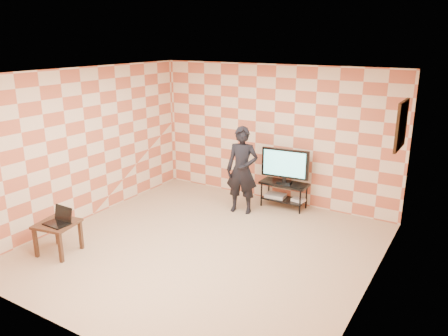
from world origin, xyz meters
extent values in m
plane|color=tan|center=(0.00, 0.00, 0.00)|extent=(5.00, 5.00, 0.00)
cube|color=beige|center=(0.00, 2.50, 1.35)|extent=(5.00, 0.02, 2.70)
cube|color=beige|center=(0.00, -2.50, 1.35)|extent=(5.00, 0.02, 2.70)
cube|color=beige|center=(-2.50, 0.00, 1.35)|extent=(0.02, 5.00, 2.70)
cube|color=beige|center=(2.50, 0.00, 1.35)|extent=(0.02, 5.00, 2.70)
cube|color=white|center=(0.00, 0.00, 2.70)|extent=(5.00, 5.00, 0.02)
cube|color=black|center=(2.47, 1.55, 1.95)|extent=(0.04, 0.72, 0.72)
cube|color=black|center=(2.47, 1.55, 1.95)|extent=(0.04, 0.03, 0.68)
cube|color=black|center=(2.47, 1.55, 1.95)|extent=(0.04, 0.68, 0.03)
cube|color=black|center=(0.38, 2.20, 0.48)|extent=(0.91, 0.41, 0.04)
cube|color=black|center=(0.38, 2.20, 0.16)|extent=(0.82, 0.36, 0.03)
cylinder|color=black|center=(-0.02, 2.04, 0.25)|extent=(0.03, 0.03, 0.50)
cylinder|color=black|center=(-0.02, 2.37, 0.25)|extent=(0.03, 0.03, 0.50)
cylinder|color=black|center=(0.78, 2.04, 0.25)|extent=(0.03, 0.03, 0.50)
cylinder|color=black|center=(0.78, 2.37, 0.25)|extent=(0.03, 0.03, 0.50)
cube|color=black|center=(0.38, 2.20, 0.51)|extent=(0.29, 0.20, 0.03)
cube|color=black|center=(0.38, 2.20, 0.57)|extent=(0.07, 0.05, 0.08)
cube|color=black|center=(0.38, 2.20, 0.89)|extent=(0.92, 0.15, 0.56)
cube|color=#54B8B4|center=(0.38, 2.17, 0.89)|extent=(0.82, 0.09, 0.48)
cube|color=#B4B4B6|center=(0.21, 2.20, 0.20)|extent=(0.40, 0.30, 0.06)
cube|color=silver|center=(0.68, 2.22, 0.20)|extent=(0.26, 0.20, 0.05)
cube|color=#371A0F|center=(-1.80, -1.31, 0.48)|extent=(0.64, 0.64, 0.04)
cube|color=#371A0F|center=(-1.98, -1.58, 0.23)|extent=(0.06, 0.06, 0.46)
cube|color=#371A0F|center=(-2.07, -1.13, 0.23)|extent=(0.06, 0.06, 0.46)
cube|color=#371A0F|center=(-1.53, -1.49, 0.23)|extent=(0.06, 0.06, 0.46)
cube|color=#371A0F|center=(-1.61, -1.04, 0.23)|extent=(0.06, 0.06, 0.46)
cube|color=black|center=(-1.74, -1.35, 0.51)|extent=(0.37, 0.27, 0.02)
cube|color=black|center=(-1.74, -1.22, 0.63)|extent=(0.37, 0.07, 0.23)
imported|color=black|center=(-0.21, 1.59, 0.82)|extent=(0.67, 0.51, 1.64)
camera|label=1|loc=(3.50, -5.19, 3.20)|focal=35.00mm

